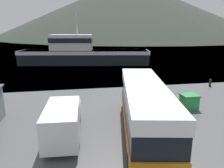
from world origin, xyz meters
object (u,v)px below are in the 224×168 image
Objects in this scene: storage_bin at (189,101)px; delivery_van at (63,120)px; tour_bus at (144,107)px; fishing_boat at (82,53)px; small_boat at (79,61)px.

delivery_van is at bearing -162.35° from storage_bin.
tour_bus is 0.45× the size of fishing_boat.
storage_bin is (8.13, -26.39, -1.47)m from fishing_boat.
small_boat is (-8.71, 27.34, -0.17)m from storage_bin.
small_boat is at bearing 107.67° from storage_bin.
delivery_van reaches higher than storage_bin.
tour_bus is 1.78× the size of delivery_van.
tour_bus reaches higher than small_boat.
tour_bus is at bearing 14.61° from fishing_boat.
storage_bin is at bearing 26.71° from fishing_boat.
delivery_van is (-5.23, 0.44, -0.70)m from tour_bus.
delivery_van is 30.81m from small_boat.
fishing_boat is at bearing 107.11° from storage_bin.
small_boat is (-0.58, 0.94, -1.64)m from fishing_boat.
storage_bin reaches higher than small_boat.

